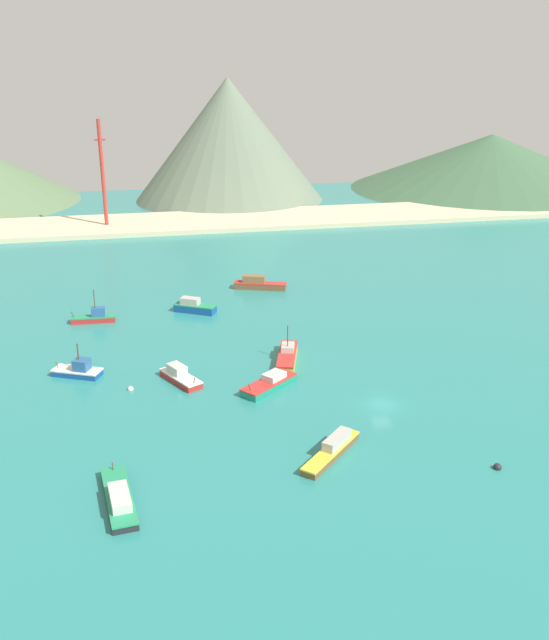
% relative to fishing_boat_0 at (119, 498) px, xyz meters
% --- Properties ---
extents(ground, '(260.00, 280.00, 0.50)m').
position_rel_fishing_boat_0_xyz_m(ground, '(33.16, 45.24, -0.95)').
color(ground, teal).
extents(fishing_boat_0, '(3.86, 11.10, 1.90)m').
position_rel_fishing_boat_0_xyz_m(fishing_boat_0, '(0.00, 0.00, 0.00)').
color(fishing_boat_0, '#232328').
rests_on(fishing_boat_0, ground).
extents(fishing_boat_3, '(5.64, 7.86, 2.23)m').
position_rel_fishing_boat_0_xyz_m(fishing_boat_3, '(8.19, 27.55, 0.09)').
color(fishing_boat_3, red).
rests_on(fishing_boat_3, ground).
extents(fishing_boat_4, '(8.75, 8.95, 2.07)m').
position_rel_fishing_boat_0_xyz_m(fishing_boat_4, '(23.45, 4.60, 0.06)').
color(fishing_boat_4, brown).
rests_on(fishing_boat_4, ground).
extents(fishing_boat_8, '(7.33, 5.29, 4.87)m').
position_rel_fishing_boat_0_xyz_m(fishing_boat_8, '(-5.63, 32.35, 0.13)').
color(fishing_boat_8, '#14478C').
rests_on(fishing_boat_8, ground).
extents(fishing_boat_9, '(10.36, 5.53, 2.63)m').
position_rel_fishing_boat_0_xyz_m(fishing_boat_9, '(26.47, 66.73, 0.27)').
color(fishing_boat_9, brown).
rests_on(fishing_boat_9, ground).
extents(fishing_boat_11, '(8.68, 7.79, 2.17)m').
position_rel_fishing_boat_0_xyz_m(fishing_boat_11, '(19.91, 22.91, 0.01)').
color(fishing_boat_11, '#198466').
rests_on(fishing_boat_11, ground).
extents(fishing_boat_12, '(7.46, 2.25, 5.71)m').
position_rel_fishing_boat_0_xyz_m(fishing_boat_12, '(-4.15, 54.13, 0.16)').
color(fishing_boat_12, red).
rests_on(fishing_boat_12, ground).
extents(fishing_boat_13, '(7.63, 5.75, 2.59)m').
position_rel_fishing_boat_0_xyz_m(fishing_boat_13, '(12.89, 55.75, 0.29)').
color(fishing_boat_13, '#14478C').
rests_on(fishing_boat_13, ground).
extents(fishing_boat_14, '(5.31, 10.37, 5.39)m').
position_rel_fishing_boat_0_xyz_m(fishing_boat_14, '(24.25, 31.44, 0.09)').
color(fishing_boat_14, gold).
rests_on(fishing_boat_14, ground).
extents(buoy_0, '(0.91, 0.91, 0.91)m').
position_rel_fishing_boat_0_xyz_m(buoy_0, '(40.25, -1.70, -0.54)').
color(buoy_0, '#232328').
rests_on(buoy_0, ground).
extents(buoy_1, '(0.78, 0.78, 0.78)m').
position_rel_fishing_boat_0_xyz_m(buoy_1, '(1.44, 26.17, -0.57)').
color(buoy_1, silver).
rests_on(buoy_1, ground).
extents(beach_strip, '(247.00, 24.68, 1.20)m').
position_rel_fishing_boat_0_xyz_m(beach_strip, '(33.16, 126.82, -0.10)').
color(beach_strip, beige).
rests_on(beach_strip, ground).
extents(hill_central, '(59.21, 59.21, 37.14)m').
position_rel_fishing_boat_0_xyz_m(hill_central, '(34.51, 161.44, 17.87)').
color(hill_central, '#60705B').
rests_on(hill_central, ground).
extents(hill_east, '(94.05, 94.05, 18.47)m').
position_rel_fishing_boat_0_xyz_m(hill_east, '(124.10, 161.47, 8.53)').
color(hill_east, '#3D6042').
rests_on(hill_east, ground).
extents(radio_tower, '(2.80, 2.24, 28.02)m').
position_rel_fishing_boat_0_xyz_m(radio_tower, '(-3.25, 125.51, 13.59)').
color(radio_tower, '#B7332D').
rests_on(radio_tower, ground).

